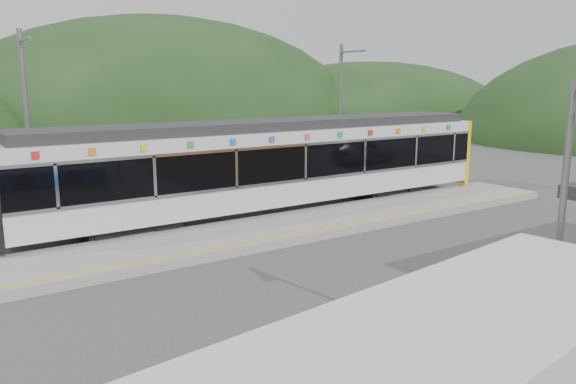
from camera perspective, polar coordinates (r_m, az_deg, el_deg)
ground at (r=17.26m, az=5.18°, el=-6.58°), size 120.00×120.00×0.00m
hills at (r=25.05m, az=8.54°, el=-1.04°), size 146.00×149.00×26.00m
platform at (r=19.77m, az=-0.86°, el=-3.77°), size 26.00×3.20×0.30m
yellow_line at (r=18.69m, az=1.32°, el=-4.16°), size 26.00×0.10×0.01m
train at (r=22.41m, az=-1.46°, el=3.01°), size 20.44×3.01×3.74m
catenary_mast_west at (r=21.59m, az=-24.90°, el=5.90°), size 0.18×1.80×7.00m
catenary_mast_east at (r=27.54m, az=5.38°, el=7.81°), size 0.18×1.80×7.00m
lamp_post at (r=10.51m, az=26.65°, el=-1.49°), size 0.37×0.96×5.27m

